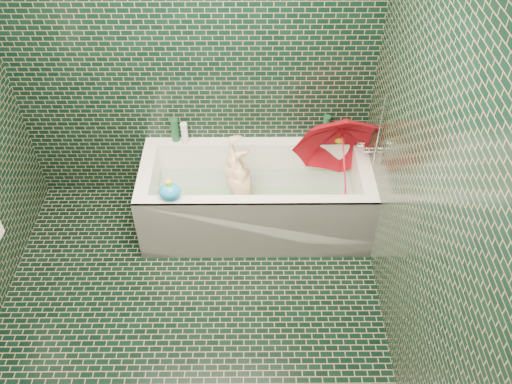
{
  "coord_description": "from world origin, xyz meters",
  "views": [
    {
      "loc": [
        0.43,
        -1.95,
        3.13
      ],
      "look_at": [
        0.45,
        0.82,
        0.51
      ],
      "focal_mm": 38.0,
      "sensor_mm": 36.0,
      "label": 1
    }
  ],
  "objects_px": {
    "bathtub": "(256,204)",
    "bath_toy": "(170,191)",
    "umbrella": "(344,163)",
    "rubber_duck": "(340,138)",
    "child": "(243,193)"
  },
  "relations": [
    {
      "from": "umbrella",
      "to": "rubber_duck",
      "type": "distance_m",
      "value": 0.31
    },
    {
      "from": "bathtub",
      "to": "umbrella",
      "type": "distance_m",
      "value": 0.75
    },
    {
      "from": "rubber_duck",
      "to": "umbrella",
      "type": "bearing_deg",
      "value": -101.95
    },
    {
      "from": "child",
      "to": "umbrella",
      "type": "bearing_deg",
      "value": 76.37
    },
    {
      "from": "child",
      "to": "rubber_duck",
      "type": "xyz_separation_m",
      "value": [
        0.74,
        0.3,
        0.29
      ]
    },
    {
      "from": "bathtub",
      "to": "umbrella",
      "type": "xyz_separation_m",
      "value": [
        0.64,
        0.01,
        0.4
      ]
    },
    {
      "from": "child",
      "to": "bathtub",
      "type": "bearing_deg",
      "value": 66.51
    },
    {
      "from": "child",
      "to": "bath_toy",
      "type": "relative_size",
      "value": 5.21
    },
    {
      "from": "bathtub",
      "to": "bath_toy",
      "type": "xyz_separation_m",
      "value": [
        -0.58,
        -0.29,
        0.41
      ]
    },
    {
      "from": "umbrella",
      "to": "bathtub",
      "type": "bearing_deg",
      "value": -166.67
    },
    {
      "from": "rubber_duck",
      "to": "bathtub",
      "type": "bearing_deg",
      "value": -163.63
    },
    {
      "from": "bathtub",
      "to": "bath_toy",
      "type": "distance_m",
      "value": 0.77
    },
    {
      "from": "bathtub",
      "to": "child",
      "type": "relative_size",
      "value": 1.83
    },
    {
      "from": "rubber_duck",
      "to": "bath_toy",
      "type": "relative_size",
      "value": 0.7
    },
    {
      "from": "child",
      "to": "bath_toy",
      "type": "xyz_separation_m",
      "value": [
        -0.49,
        -0.3,
        0.31
      ]
    }
  ]
}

